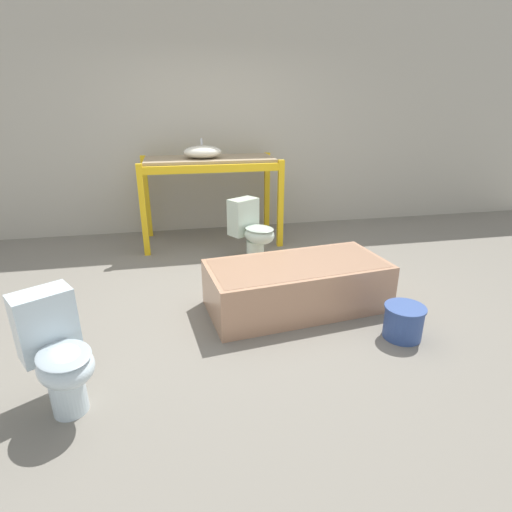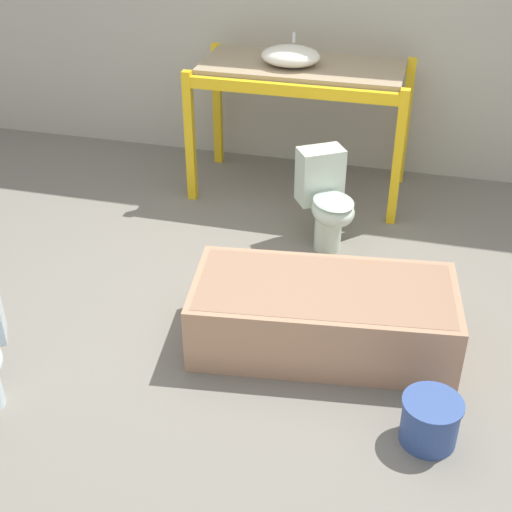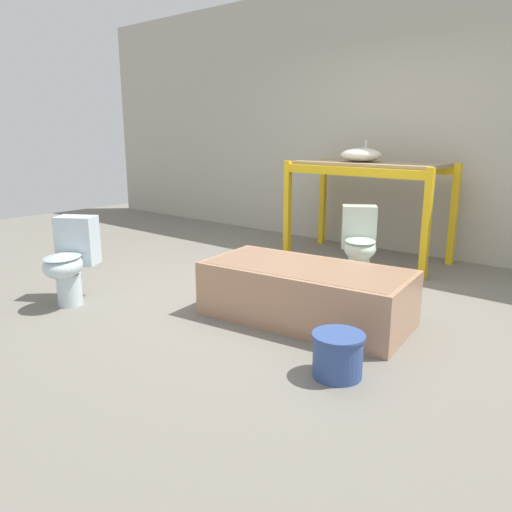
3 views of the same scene
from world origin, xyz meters
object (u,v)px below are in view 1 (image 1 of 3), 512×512
at_px(bathtub_main, 297,282).
at_px(toilet_far, 252,230).
at_px(bucket_white, 404,321).
at_px(toilet_near, 57,352).
at_px(sink_basin, 203,152).

bearing_deg(bathtub_main, toilet_far, 91.94).
bearing_deg(bucket_white, toilet_far, 115.37).
bearing_deg(bathtub_main, toilet_near, -158.59).
height_order(toilet_far, bucket_white, toilet_far).
bearing_deg(sink_basin, toilet_near, -110.59).
bearing_deg(toilet_far, sink_basin, 87.66).
xyz_separation_m(sink_basin, bucket_white, (1.33, -2.64, -1.04)).
distance_m(toilet_near, toilet_far, 2.64).
bearing_deg(bathtub_main, sink_basin, 101.04).
height_order(sink_basin, bathtub_main, sink_basin).
bearing_deg(toilet_near, bucket_white, -24.24).
height_order(bathtub_main, toilet_near, toilet_near).
distance_m(bathtub_main, toilet_far, 1.20).
bearing_deg(toilet_near, bathtub_main, -2.80).
distance_m(toilet_near, bucket_white, 2.46).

